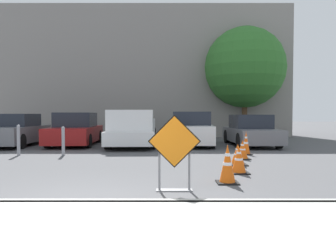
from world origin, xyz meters
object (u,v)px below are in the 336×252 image
(pickup_truck, at_px, (131,130))
(parked_car_fourth, at_px, (249,131))
(traffic_cone_fourth, at_px, (241,150))
(traffic_cone_fifth, at_px, (244,143))
(road_closed_sign, at_px, (173,149))
(traffic_cone_second, at_px, (237,160))
(parked_car_second, at_px, (74,130))
(bollard_second, at_px, (17,139))
(traffic_cone_nearest, at_px, (226,164))
(traffic_cone_third, at_px, (236,155))
(parked_car_nearest, at_px, (12,131))
(parked_car_third, at_px, (190,130))
(bollard_nearest, at_px, (62,140))

(pickup_truck, xyz_separation_m, parked_car_fourth, (5.37, 0.34, -0.07))
(traffic_cone_fourth, xyz_separation_m, traffic_cone_fifth, (0.40, 1.21, 0.11))
(road_closed_sign, xyz_separation_m, traffic_cone_second, (1.60, 1.87, -0.46))
(parked_car_second, relative_size, bollard_second, 4.14)
(traffic_cone_nearest, distance_m, traffic_cone_second, 1.26)
(traffic_cone_third, xyz_separation_m, parked_car_nearest, (-8.95, 5.65, 0.38))
(bollard_second, bearing_deg, parked_car_third, 30.42)
(traffic_cone_fifth, bearing_deg, parked_car_fourth, 73.23)
(traffic_cone_second, relative_size, parked_car_fourth, 0.16)
(traffic_cone_nearest, relative_size, traffic_cone_third, 1.36)
(traffic_cone_second, relative_size, traffic_cone_third, 1.13)
(traffic_cone_fourth, xyz_separation_m, parked_car_fourth, (1.41, 4.55, 0.35))
(pickup_truck, height_order, bollard_nearest, pickup_truck)
(traffic_cone_fourth, height_order, pickup_truck, pickup_truck)
(traffic_cone_second, bearing_deg, parked_car_third, 95.03)
(pickup_truck, bearing_deg, traffic_cone_second, 114.10)
(parked_car_nearest, distance_m, parked_car_second, 2.71)
(pickup_truck, distance_m, parked_car_fourth, 5.38)
(traffic_cone_nearest, height_order, parked_car_second, parked_car_second)
(traffic_cone_fourth, relative_size, pickup_truck, 0.11)
(pickup_truck, distance_m, bollard_nearest, 3.88)
(traffic_cone_third, distance_m, bollard_second, 7.47)
(pickup_truck, bearing_deg, parked_car_second, -13.47)
(pickup_truck, bearing_deg, bollard_nearest, 55.89)
(road_closed_sign, distance_m, parked_car_nearest, 11.31)
(pickup_truck, xyz_separation_m, bollard_nearest, (-2.05, -3.29, -0.19))
(road_closed_sign, xyz_separation_m, traffic_cone_nearest, (1.12, 0.71, -0.39))
(road_closed_sign, relative_size, pickup_truck, 0.26)
(parked_car_fourth, distance_m, bollard_second, 9.68)
(parked_car_fourth, relative_size, bollard_second, 4.04)
(traffic_cone_nearest, relative_size, bollard_second, 0.76)
(parked_car_nearest, distance_m, pickup_truck, 5.40)
(traffic_cone_fifth, xyz_separation_m, parked_car_third, (-1.68, 3.41, 0.30))
(traffic_cone_nearest, relative_size, parked_car_second, 0.18)
(pickup_truck, relative_size, bollard_second, 5.17)
(road_closed_sign, bearing_deg, bollard_nearest, 125.41)
(traffic_cone_third, height_order, parked_car_fourth, parked_car_fourth)
(traffic_cone_fifth, relative_size, parked_car_fourth, 0.19)
(traffic_cone_fifth, bearing_deg, traffic_cone_nearest, -107.61)
(road_closed_sign, bearing_deg, traffic_cone_fifth, 64.48)
(traffic_cone_nearest, relative_size, pickup_truck, 0.15)
(parked_car_third, distance_m, parked_car_fourth, 2.69)
(parked_car_fourth, bearing_deg, traffic_cone_third, 71.23)
(traffic_cone_nearest, height_order, parked_car_third, parked_car_third)
(pickup_truck, bearing_deg, parked_car_fourth, -178.56)
(parked_car_fourth, bearing_deg, traffic_cone_fourth, 71.56)
(traffic_cone_second, distance_m, parked_car_fourth, 7.34)
(traffic_cone_fifth, relative_size, parked_car_third, 0.20)
(road_closed_sign, xyz_separation_m, pickup_truck, (-1.70, 8.57, -0.07))
(parked_car_nearest, relative_size, pickup_truck, 0.81)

